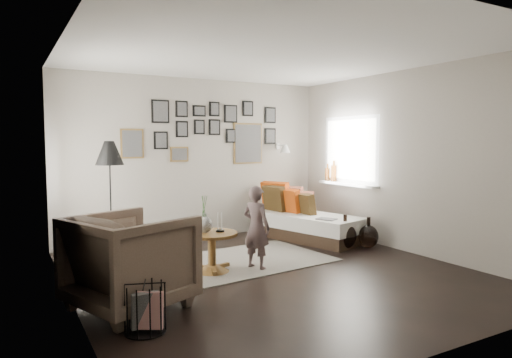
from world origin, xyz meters
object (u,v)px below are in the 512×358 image
magazine_basket (145,308)px  demijohn_large (345,236)px  vase (205,221)px  child (256,227)px  armchair (131,261)px  pedestal_table (212,254)px  floor_lamp (110,158)px  daybed (304,221)px  demijohn_small (368,236)px

magazine_basket → demijohn_large: demijohn_large is taller
vase → magazine_basket: bearing=-129.5°
vase → child: (0.63, -0.15, -0.11)m
armchair → demijohn_large: 3.48m
child → pedestal_table: bearing=52.8°
floor_lamp → child: 2.18m
armchair → floor_lamp: size_ratio=0.63×
daybed → armchair: 3.70m
pedestal_table → demijohn_small: pedestal_table is taller
floor_lamp → magazine_basket: (-0.27, -2.56, -1.17)m
vase → demijohn_small: vase is taller
child → demijohn_small: bearing=-109.7°
pedestal_table → armchair: 1.38m
floor_lamp → child: (1.47, -1.36, -0.85)m
demijohn_small → floor_lamp: bearing=160.9°
pedestal_table → armchair: bearing=-148.2°
magazine_basket → child: size_ratio=0.40×
pedestal_table → child: child is taller
vase → demijohn_small: size_ratio=0.96×
pedestal_table → armchair: armchair is taller
daybed → demijohn_large: (0.10, -0.88, -0.09)m
vase → magazine_basket: size_ratio=1.06×
vase → daybed: 2.43m
pedestal_table → daybed: 2.35m
pedestal_table → demijohn_large: bearing=4.0°
floor_lamp → child: floor_lamp is taller
armchair → pedestal_table: bearing=-79.6°
armchair → floor_lamp: (0.23, 1.95, 0.91)m
pedestal_table → child: 0.63m
daybed → child: child is taller
daybed → armchair: (-3.26, -1.75, 0.17)m
vase → floor_lamp: floor_lamp is taller
pedestal_table → armchair: (-1.15, -0.72, 0.23)m
magazine_basket → demijohn_small: 3.98m
demijohn_large → armchair: bearing=-165.5°
pedestal_table → vase: 0.41m
vase → armchair: size_ratio=0.45×
pedestal_table → daybed: daybed is taller
child → demijohn_large: bearing=-104.7°
pedestal_table → magazine_basket: size_ratio=1.49×
demijohn_small → child: 2.04m
vase → demijohn_small: (2.63, 0.01, -0.45)m
armchair → demijohn_small: size_ratio=2.16×
armchair → child: child is taller
pedestal_table → magazine_basket: bearing=-131.9°
pedestal_table → daybed: size_ratio=0.32×
pedestal_table → floor_lamp: 1.92m
armchair → child: bearing=-92.2°
vase → magazine_basket: (-1.11, -1.35, -0.43)m
pedestal_table → demijohn_small: bearing=0.7°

